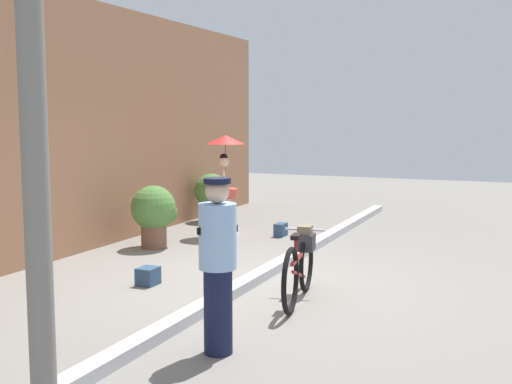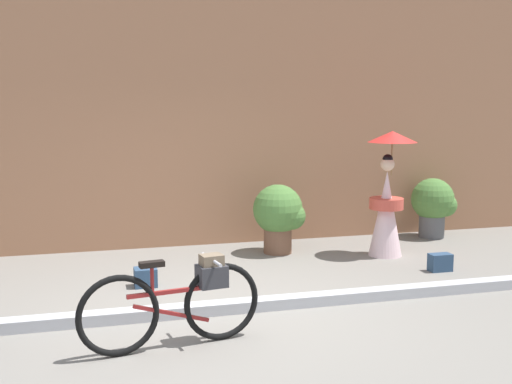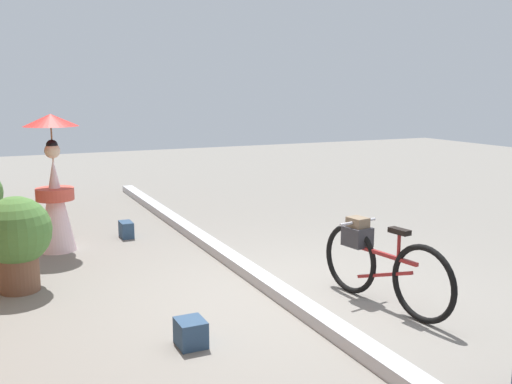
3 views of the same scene
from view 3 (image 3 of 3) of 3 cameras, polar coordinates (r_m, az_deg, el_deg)
name	(u,v)px [view 3 (image 3 of 3)]	position (r m, az deg, el deg)	size (l,w,h in m)	color
ground_plane	(280,298)	(6.09, 2.42, -10.34)	(30.00, 30.00, 0.00)	gray
sidewalk_curb	(280,292)	(6.07, 2.42, -9.81)	(14.00, 0.20, 0.12)	#B2B2B7
bicycle_near_officer	(379,262)	(5.91, 11.98, -6.72)	(1.69, 0.48, 0.83)	black
person_with_parasol	(54,186)	(8.04, -19.19, 0.52)	(0.70, 0.70, 1.81)	silver
potted_plant_by_door	(18,237)	(6.63, -22.36, -4.07)	(0.75, 0.73, 1.02)	brown
backpack_on_pavement	(127,229)	(8.62, -12.60, -3.58)	(0.29, 0.17, 0.23)	navy
backpack_spare	(191,332)	(5.02, -6.36, -13.51)	(0.27, 0.23, 0.23)	navy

